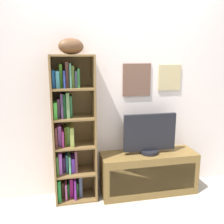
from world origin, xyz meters
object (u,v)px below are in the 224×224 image
tv_stand (148,173)px  television (150,135)px  football (71,46)px  bookshelf (70,132)px

tv_stand → television: 0.48m
football → tv_stand: size_ratio=0.25×
bookshelf → football: (0.04, -0.03, 0.92)m
bookshelf → television: bearing=-4.3°
bookshelf → tv_stand: (0.90, -0.07, -0.54)m
football → television: bearing=-2.4°
football → television: (0.86, -0.04, -0.98)m
tv_stand → television: (0.00, 0.00, 0.48)m
bookshelf → football: bearing=-35.9°
bookshelf → television: size_ratio=2.64×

